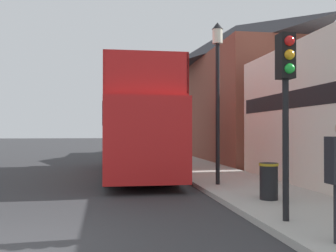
% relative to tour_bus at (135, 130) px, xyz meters
% --- Properties ---
extents(ground_plane, '(144.00, 144.00, 0.00)m').
position_rel_tour_bus_xyz_m(ground_plane, '(-3.05, 10.97, -1.84)').
color(ground_plane, '#333335').
extents(sidewalk, '(2.90, 108.00, 0.14)m').
position_rel_tour_bus_xyz_m(sidewalk, '(3.09, 7.97, -1.77)').
color(sidewalk, '#ADAAA3').
rests_on(sidewalk, ground_plane).
extents(brick_terrace_rear, '(6.00, 17.22, 8.96)m').
position_rel_tour_bus_xyz_m(brick_terrace_rear, '(7.54, 9.08, 2.64)').
color(brick_terrace_rear, brown).
rests_on(brick_terrace_rear, ground_plane).
extents(tour_bus, '(2.61, 10.58, 4.16)m').
position_rel_tour_bus_xyz_m(tour_bus, '(0.00, 0.00, 0.00)').
color(tour_bus, red).
rests_on(tour_bus, ground_plane).
extents(parked_car_ahead_of_bus, '(1.74, 4.26, 1.40)m').
position_rel_tour_bus_xyz_m(parked_car_ahead_of_bus, '(0.55, 8.25, -1.19)').
color(parked_car_ahead_of_bus, maroon).
rests_on(parked_car_ahead_of_bus, ground_plane).
extents(traffic_signal, '(0.28, 0.42, 3.51)m').
position_rel_tour_bus_xyz_m(traffic_signal, '(2.11, -9.45, 0.87)').
color(traffic_signal, black).
rests_on(traffic_signal, sidewalk).
extents(lamp_post_nearest, '(0.35, 0.35, 5.11)m').
position_rel_tour_bus_xyz_m(lamp_post_nearest, '(2.28, -4.38, 1.79)').
color(lamp_post_nearest, black).
rests_on(lamp_post_nearest, sidewalk).
extents(lamp_post_second, '(0.35, 0.35, 4.85)m').
position_rel_tour_bus_xyz_m(lamp_post_second, '(2.07, 3.43, 1.63)').
color(lamp_post_second, black).
rests_on(lamp_post_second, sidewalk).
extents(lamp_post_third, '(0.35, 0.35, 4.97)m').
position_rel_tour_bus_xyz_m(lamp_post_third, '(2.12, 11.23, 1.70)').
color(lamp_post_third, black).
rests_on(lamp_post_third, sidewalk).
extents(litter_bin, '(0.48, 0.48, 0.90)m').
position_rel_tour_bus_xyz_m(litter_bin, '(2.73, -7.23, -1.22)').
color(litter_bin, black).
rests_on(litter_bin, sidewalk).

